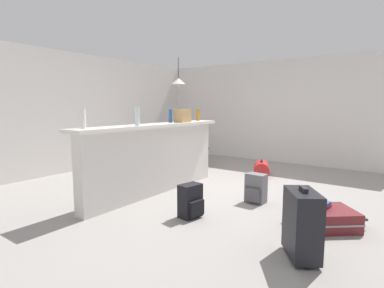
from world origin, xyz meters
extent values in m
cube|color=gray|center=(0.00, 0.00, -0.03)|extent=(13.00, 13.00, 0.05)
cube|color=silver|center=(0.00, 3.05, 1.25)|extent=(6.60, 0.10, 2.50)
cube|color=silver|center=(3.05, 0.30, 1.25)|extent=(0.10, 6.00, 2.50)
cube|color=silver|center=(-0.75, 0.48, 0.53)|extent=(2.80, 0.20, 1.06)
cube|color=white|center=(-0.75, 0.48, 1.08)|extent=(2.96, 0.40, 0.05)
cylinder|color=silver|center=(-1.98, 0.55, 1.23)|extent=(0.06, 0.06, 0.24)
cylinder|color=silver|center=(-1.21, 0.39, 1.25)|extent=(0.06, 0.06, 0.28)
cylinder|color=#284C89|center=(-0.32, 0.53, 1.22)|extent=(0.06, 0.06, 0.22)
cylinder|color=#9E661E|center=(0.54, 0.55, 1.21)|extent=(0.07, 0.07, 0.21)
cube|color=tan|center=(-0.11, 0.42, 1.22)|extent=(0.26, 0.18, 0.22)
cube|color=#4C331E|center=(1.29, 1.67, 0.72)|extent=(1.10, 0.80, 0.04)
cylinder|color=#4C331E|center=(0.80, 1.33, 0.35)|extent=(0.06, 0.06, 0.70)
cylinder|color=#4C331E|center=(1.78, 1.33, 0.35)|extent=(0.06, 0.06, 0.70)
cylinder|color=#4C331E|center=(0.80, 2.01, 0.35)|extent=(0.06, 0.06, 0.70)
cylinder|color=#4C331E|center=(1.78, 2.01, 0.35)|extent=(0.06, 0.06, 0.70)
cube|color=black|center=(1.25, 1.07, 0.43)|extent=(0.44, 0.44, 0.04)
cube|color=black|center=(1.24, 1.25, 0.69)|extent=(0.40, 0.07, 0.48)
cylinder|color=black|center=(1.11, 0.89, 0.21)|extent=(0.04, 0.04, 0.41)
cylinder|color=black|center=(1.43, 0.92, 0.21)|extent=(0.04, 0.04, 0.41)
cylinder|color=black|center=(1.08, 1.21, 0.21)|extent=(0.04, 0.04, 0.41)
cylinder|color=black|center=(1.40, 1.24, 0.21)|extent=(0.04, 0.04, 0.41)
cylinder|color=black|center=(1.34, 1.66, 2.25)|extent=(0.01, 0.01, 0.49)
cone|color=white|center=(1.34, 1.66, 1.96)|extent=(0.34, 0.34, 0.14)
sphere|color=white|center=(1.34, 1.66, 1.88)|extent=(0.07, 0.07, 0.07)
cube|color=maroon|center=(-0.67, -2.03, 0.11)|extent=(0.80, 0.83, 0.22)
cube|color=gray|center=(-0.67, -2.03, 0.11)|extent=(0.82, 0.85, 0.02)
cube|color=#2D2D33|center=(-0.41, -2.34, 0.11)|extent=(0.23, 0.22, 0.02)
cube|color=slate|center=(-0.27, -1.03, 0.21)|extent=(0.19, 0.29, 0.42)
cube|color=#515155|center=(-0.38, -1.02, 0.14)|extent=(0.07, 0.22, 0.19)
cube|color=black|center=(-0.16, -0.96, 0.19)|extent=(0.03, 0.04, 0.36)
cube|color=black|center=(-0.17, -1.10, 0.19)|extent=(0.03, 0.04, 0.36)
cylinder|color=red|center=(1.29, -0.46, 0.15)|extent=(0.56, 0.46, 0.30)
cube|color=black|center=(1.29, -0.46, 0.32)|extent=(0.20, 0.11, 0.04)
cube|color=black|center=(-1.54, -2.02, 0.33)|extent=(0.50, 0.44, 0.60)
cylinder|color=black|center=(-1.69, -2.13, 0.03)|extent=(0.07, 0.06, 0.06)
cylinder|color=black|center=(-1.38, -1.92, 0.03)|extent=(0.07, 0.06, 0.06)
cube|color=#232328|center=(-1.54, -2.02, 0.65)|extent=(0.14, 0.11, 0.04)
cube|color=black|center=(-1.29, -0.59, 0.21)|extent=(0.31, 0.23, 0.42)
cube|color=black|center=(-1.31, -0.70, 0.14)|extent=(0.23, 0.10, 0.19)
cube|color=black|center=(-1.34, -0.48, 0.19)|extent=(0.04, 0.03, 0.36)
cube|color=black|center=(-1.20, -0.51, 0.19)|extent=(0.04, 0.03, 0.36)
cube|color=#AD2D2D|center=(-0.63, -1.99, 0.24)|extent=(0.25, 0.21, 0.03)
cube|color=#334C99|center=(-0.67, -1.99, 0.27)|extent=(0.25, 0.20, 0.04)
camera|label=1|loc=(-4.22, -2.72, 1.39)|focal=27.97mm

